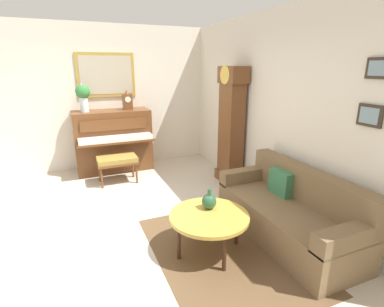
# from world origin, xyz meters

# --- Properties ---
(ground_plane) EXTENTS (6.40, 6.00, 0.10)m
(ground_plane) POSITION_xyz_m (0.00, 0.00, -0.05)
(ground_plane) COLOR beige
(wall_left) EXTENTS (0.13, 4.90, 2.80)m
(wall_left) POSITION_xyz_m (-2.60, 0.01, 1.41)
(wall_left) COLOR silver
(wall_left) RESTS_ON ground_plane
(wall_back) EXTENTS (5.30, 0.13, 2.80)m
(wall_back) POSITION_xyz_m (0.00, 2.40, 1.40)
(wall_back) COLOR silver
(wall_back) RESTS_ON ground_plane
(area_rug) EXTENTS (2.10, 1.50, 0.01)m
(area_rug) POSITION_xyz_m (1.04, 1.04, 0.00)
(area_rug) COLOR brown
(area_rug) RESTS_ON ground_plane
(piano) EXTENTS (0.87, 1.44, 1.20)m
(piano) POSITION_xyz_m (-2.23, 0.33, 0.61)
(piano) COLOR brown
(piano) RESTS_ON ground_plane
(piano_bench) EXTENTS (0.42, 0.70, 0.48)m
(piano_bench) POSITION_xyz_m (-1.51, 0.27, 0.41)
(piano_bench) COLOR brown
(piano_bench) RESTS_ON ground_plane
(grandfather_clock) EXTENTS (0.52, 0.34, 2.03)m
(grandfather_clock) POSITION_xyz_m (-0.82, 2.16, 0.96)
(grandfather_clock) COLOR brown
(grandfather_clock) RESTS_ON ground_plane
(couch) EXTENTS (1.90, 0.80, 0.84)m
(couch) POSITION_xyz_m (1.04, 1.92, 0.31)
(couch) COLOR brown
(couch) RESTS_ON ground_plane
(coffee_table) EXTENTS (0.88, 0.88, 0.46)m
(coffee_table) POSITION_xyz_m (0.95, 0.88, 0.43)
(coffee_table) COLOR gold
(coffee_table) RESTS_ON ground_plane
(mantel_clock) EXTENTS (0.13, 0.18, 0.38)m
(mantel_clock) POSITION_xyz_m (-2.23, 0.65, 1.37)
(mantel_clock) COLOR brown
(mantel_clock) RESTS_ON piano
(flower_vase) EXTENTS (0.26, 0.26, 0.58)m
(flower_vase) POSITION_xyz_m (-2.23, -0.15, 1.52)
(flower_vase) COLOR silver
(flower_vase) RESTS_ON piano
(green_jug) EXTENTS (0.17, 0.17, 0.24)m
(green_jug) POSITION_xyz_m (0.81, 0.94, 0.55)
(green_jug) COLOR #234C33
(green_jug) RESTS_ON coffee_table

